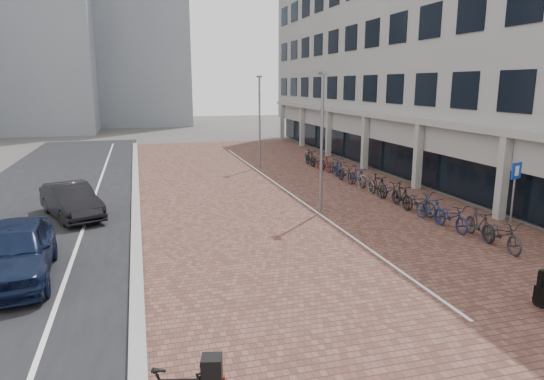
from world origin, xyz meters
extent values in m
plane|color=#474442|center=(0.00, 0.00, 0.00)|extent=(140.00, 140.00, 0.00)
cube|color=brown|center=(2.00, 12.00, 0.01)|extent=(14.50, 42.00, 0.04)
cube|color=black|center=(-9.00, 12.00, 0.01)|extent=(8.00, 50.00, 0.03)
cube|color=gray|center=(-5.10, 12.00, 0.07)|extent=(0.35, 42.00, 0.14)
cube|color=white|center=(-7.00, 12.00, 0.02)|extent=(0.12, 44.00, 0.00)
cube|color=white|center=(2.20, 12.00, 0.04)|extent=(0.10, 30.00, 0.00)
cube|color=#969692|center=(13.00, 16.00, 8.50)|extent=(8.00, 40.00, 13.00)
cube|color=black|center=(9.60, 16.00, 1.70)|extent=(0.15, 38.00, 3.20)
cube|color=#969692|center=(9.40, 16.00, 3.45)|extent=(1.60, 38.00, 0.30)
cube|color=#969692|center=(8.80, 4.00, 1.70)|extent=(0.35, 0.35, 3.40)
cube|color=#969692|center=(8.80, 10.00, 1.70)|extent=(0.35, 0.35, 3.40)
cube|color=#969692|center=(8.80, 16.00, 1.70)|extent=(0.35, 0.35, 3.40)
cube|color=#969692|center=(8.80, 22.00, 1.70)|extent=(0.35, 0.35, 3.40)
cube|color=#969692|center=(8.80, 28.00, 1.70)|extent=(0.35, 0.35, 3.40)
cube|color=#969692|center=(8.80, 34.00, 1.70)|extent=(0.35, 0.35, 3.40)
cube|color=gray|center=(-4.00, 55.00, 13.00)|extent=(12.00, 10.00, 26.00)
imported|color=black|center=(-8.28, 2.50, 0.82)|extent=(2.31, 4.94, 1.63)
imported|color=black|center=(-7.58, 8.89, 0.69)|extent=(2.95, 4.44, 1.38)
cube|color=black|center=(-4.50, -4.69, 0.99)|extent=(0.37, 0.36, 0.47)
cylinder|color=slate|center=(7.50, 1.95, 1.22)|extent=(0.07, 0.07, 2.45)
cube|color=#0C34A8|center=(7.50, 1.92, 2.39)|extent=(0.54, 0.22, 0.56)
cylinder|color=slate|center=(2.26, 6.69, 2.84)|extent=(0.12, 0.12, 5.69)
cylinder|color=slate|center=(2.60, 18.27, 2.86)|extent=(0.12, 0.12, 5.71)
imported|color=#232228|center=(6.36, 1.00, 0.52)|extent=(0.86, 2.03, 1.04)
imported|color=black|center=(6.38, 2.15, 0.53)|extent=(0.75, 1.80, 1.05)
imported|color=#171B3F|center=(6.10, 3.30, 0.52)|extent=(0.72, 1.98, 1.04)
imported|color=#16233E|center=(5.98, 4.45, 0.53)|extent=(0.65, 1.78, 1.05)
imported|color=black|center=(6.18, 5.60, 0.52)|extent=(1.05, 2.07, 1.04)
imported|color=black|center=(6.06, 6.75, 0.53)|extent=(0.73, 1.80, 1.05)
imported|color=black|center=(6.06, 7.90, 0.52)|extent=(0.80, 2.01, 1.04)
imported|color=black|center=(6.13, 9.05, 0.53)|extent=(0.55, 1.76, 1.05)
imported|color=#615D58|center=(6.06, 10.20, 0.52)|extent=(0.75, 1.99, 1.04)
imported|color=#15193A|center=(6.17, 11.35, 0.53)|extent=(0.59, 1.77, 1.05)
imported|color=black|center=(6.00, 12.50, 0.52)|extent=(0.69, 1.97, 1.04)
imported|color=#15203C|center=(6.07, 13.65, 0.53)|extent=(0.63, 1.78, 1.05)
imported|color=#232328|center=(6.33, 14.80, 0.52)|extent=(0.87, 2.03, 1.04)
imported|color=#4F151A|center=(6.06, 15.95, 0.53)|extent=(0.71, 1.80, 1.05)
imported|color=black|center=(6.12, 17.10, 0.52)|extent=(0.94, 2.05, 1.04)
imported|color=black|center=(6.01, 18.25, 0.53)|extent=(0.54, 1.76, 1.05)
imported|color=#595751|center=(6.27, 19.40, 0.52)|extent=(0.96, 2.05, 1.04)
camera|label=1|loc=(-4.86, -11.47, 5.29)|focal=32.01mm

